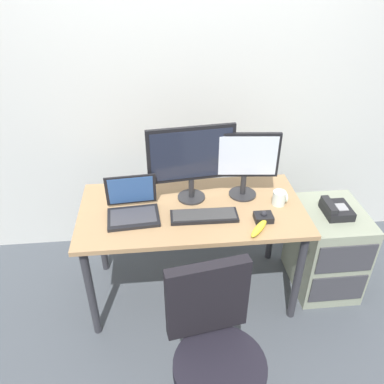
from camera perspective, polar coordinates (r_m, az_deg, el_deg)
ground_plane at (r=2.92m, az=-0.00°, el=-14.25°), size 8.00×8.00×0.00m
back_wall at (r=2.79m, az=-1.50°, el=17.48°), size 6.00×0.10×2.80m
desk at (r=2.48m, az=-0.00°, el=-3.98°), size 1.42×0.71×0.74m
file_cabinet at (r=2.92m, az=19.22°, el=-7.89°), size 0.42×0.53×0.63m
desk_phone at (r=2.70m, az=20.52°, el=-2.44°), size 0.17×0.20×0.09m
office_chair at (r=2.05m, az=3.48°, el=-23.88°), size 0.52×0.52×0.94m
monitor_main at (r=2.37m, az=-0.09°, el=5.05°), size 0.55×0.18×0.50m
monitor_side at (r=2.45m, az=7.91°, el=4.68°), size 0.42×0.18×0.45m
keyboard at (r=2.34m, az=1.81°, el=-3.56°), size 0.41×0.14×0.03m
laptop at (r=2.37m, az=-8.80°, el=-2.22°), size 0.33×0.28×0.24m
trackball_mouse at (r=2.36m, az=10.54°, el=-3.66°), size 0.11×0.09×0.07m
coffee_mug at (r=2.50m, az=12.82°, el=-0.86°), size 0.09×0.08×0.09m
cell_phone at (r=2.62m, az=-9.85°, el=0.11°), size 0.13×0.16×0.01m
banana at (r=2.27m, az=9.91°, el=-5.30°), size 0.15×0.18×0.04m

